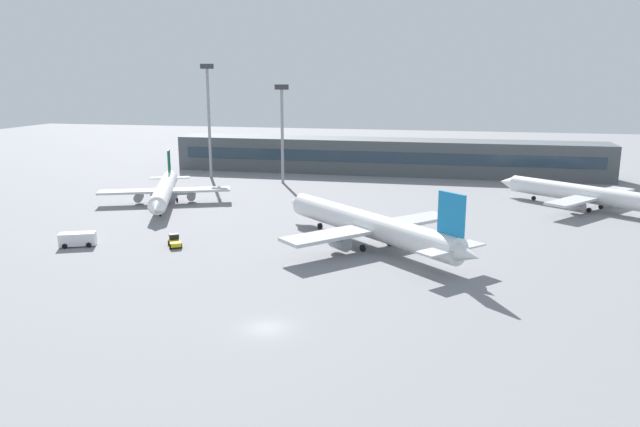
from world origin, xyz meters
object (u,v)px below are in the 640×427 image
(service_van_white, at_px, (78,239))
(floodlight_tower_west, at_px, (209,113))
(airplane_near, at_px, (367,224))
(airplane_far, at_px, (586,194))
(baggage_tug_yellow, at_px, (175,241))
(floodlight_tower_east, at_px, (282,126))
(airplane_mid, at_px, (164,190))

(service_van_white, height_order, floodlight_tower_west, floodlight_tower_west)
(airplane_near, xyz_separation_m, airplane_far, (37.57, 34.84, -0.36))
(airplane_near, relative_size, baggage_tug_yellow, 8.87)
(airplane_near, height_order, airplane_far, airplane_near)
(airplane_far, distance_m, floodlight_tower_east, 68.00)
(floodlight_tower_west, bearing_deg, airplane_far, -13.05)
(baggage_tug_yellow, xyz_separation_m, service_van_white, (-14.24, -3.20, 0.31))
(airplane_far, xyz_separation_m, floodlight_tower_west, (-85.33, 19.78, 13.21))
(airplane_far, bearing_deg, airplane_near, -137.16)
(airplane_far, bearing_deg, airplane_mid, -170.55)
(floodlight_tower_west, bearing_deg, airplane_mid, -83.34)
(airplane_mid, xyz_separation_m, airplane_far, (81.44, 13.56, 0.09))
(airplane_mid, relative_size, service_van_white, 6.42)
(baggage_tug_yellow, bearing_deg, service_van_white, -167.34)
(baggage_tug_yellow, bearing_deg, floodlight_tower_west, 107.62)
(airplane_far, height_order, floodlight_tower_west, floodlight_tower_west)
(floodlight_tower_east, bearing_deg, baggage_tug_yellow, -90.55)
(floodlight_tower_east, bearing_deg, airplane_far, -13.64)
(airplane_near, bearing_deg, floodlight_tower_east, 118.65)
(floodlight_tower_west, bearing_deg, floodlight_tower_east, -11.10)
(airplane_near, bearing_deg, baggage_tug_yellow, -166.38)
(airplane_mid, bearing_deg, baggage_tug_yellow, -60.94)
(service_van_white, bearing_deg, floodlight_tower_east, 76.30)
(airplane_near, distance_m, airplane_far, 51.24)
(airplane_near, distance_m, baggage_tug_yellow, 29.17)
(service_van_white, distance_m, floodlight_tower_west, 66.58)
(airplane_mid, xyz_separation_m, service_van_white, (1.38, -31.32, -1.71))
(airplane_near, xyz_separation_m, service_van_white, (-42.48, -10.04, -2.15))
(service_van_white, xyz_separation_m, floodlight_tower_west, (-5.28, 64.66, 15.01))
(airplane_mid, relative_size, baggage_tug_yellow, 9.28)
(airplane_mid, bearing_deg, airplane_far, 9.45)
(airplane_far, xyz_separation_m, floodlight_tower_east, (-65.25, 15.84, 10.71))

